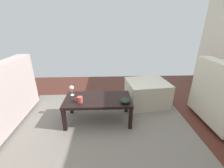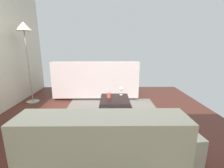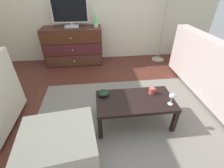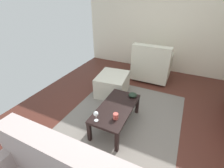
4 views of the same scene
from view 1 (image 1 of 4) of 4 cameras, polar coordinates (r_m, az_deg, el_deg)
name	(u,v)px [view 1 (image 1 of 4)]	position (r m, az deg, el deg)	size (l,w,h in m)	color
ground_plane	(116,131)	(2.24, 1.42, -17.63)	(5.34, 4.51, 0.05)	#4B241B
area_rug	(102,122)	(2.37, -3.87, -14.07)	(2.60, 1.90, 0.01)	slate
coffee_table	(98,101)	(2.24, -5.36, -6.58)	(0.97, 0.50, 0.38)	black
wine_glass	(72,88)	(2.34, -15.14, -1.55)	(0.07, 0.07, 0.16)	silver
mug	(80,100)	(2.14, -12.17, -5.81)	(0.11, 0.08, 0.08)	#BD4D45
bowl_decorative	(125,101)	(2.09, 5.10, -6.31)	(0.14, 0.14, 0.06)	black
ottoman	(147,93)	(2.80, 13.14, -3.34)	(0.70, 0.60, 0.44)	beige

